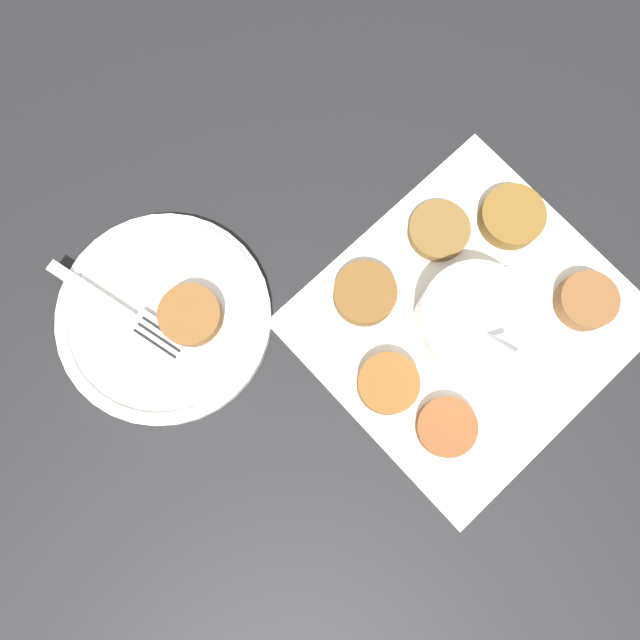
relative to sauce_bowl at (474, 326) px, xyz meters
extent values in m
plane|color=black|center=(0.00, 0.02, -0.03)|extent=(4.00, 4.00, 0.00)
cube|color=white|center=(0.01, 0.00, -0.03)|extent=(0.30, 0.27, 0.00)
cylinder|color=white|center=(0.00, 0.00, 0.00)|extent=(0.11, 0.11, 0.06)
cylinder|color=#C65123|center=(0.00, 0.00, -0.01)|extent=(0.09, 0.09, 0.03)
cone|color=white|center=(0.05, 0.00, 0.02)|extent=(0.02, 0.02, 0.02)
cylinder|color=silver|center=(-0.01, -0.02, 0.04)|extent=(0.02, 0.05, 0.10)
cylinder|color=brown|center=(0.10, -0.06, -0.01)|extent=(0.06, 0.06, 0.02)
cylinder|color=brown|center=(0.11, 0.05, -0.01)|extent=(0.06, 0.06, 0.02)
cylinder|color=brown|center=(-0.08, -0.06, -0.02)|extent=(0.06, 0.06, 0.01)
cylinder|color=brown|center=(-0.05, 0.09, -0.01)|extent=(0.06, 0.06, 0.02)
cylinder|color=brown|center=(-0.10, 0.01, -0.01)|extent=(0.06, 0.06, 0.02)
cylinder|color=brown|center=(0.05, 0.09, -0.02)|extent=(0.06, 0.06, 0.01)
cylinder|color=white|center=(-0.21, 0.21, -0.02)|extent=(0.21, 0.21, 0.02)
torus|color=white|center=(-0.21, 0.21, -0.01)|extent=(0.20, 0.20, 0.01)
cylinder|color=brown|center=(-0.19, 0.19, 0.00)|extent=(0.06, 0.06, 0.02)
cube|color=silver|center=(-0.25, 0.27, -0.01)|extent=(0.04, 0.10, 0.00)
cube|color=silver|center=(-0.23, 0.19, -0.01)|extent=(0.04, 0.07, 0.00)
cube|color=black|center=(-0.23, 0.19, 0.00)|extent=(0.01, 0.05, 0.00)
cube|color=black|center=(-0.23, 0.19, 0.00)|extent=(0.01, 0.05, 0.00)
cube|color=black|center=(-0.22, 0.19, 0.00)|extent=(0.01, 0.05, 0.00)
camera|label=1|loc=(-0.18, 0.02, 0.59)|focal=35.00mm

